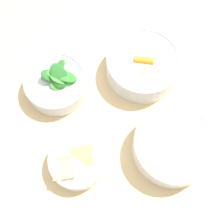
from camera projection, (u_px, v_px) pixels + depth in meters
ground_plane at (105, 159)px, 1.47m from camera, size 10.00×10.00×0.00m
dining_table at (100, 112)px, 0.86m from camera, size 1.19×1.00×0.75m
bowl_carrots at (143, 65)px, 0.76m from camera, size 0.18×0.18×0.07m
bowl_greens at (56, 82)px, 0.75m from camera, size 0.15×0.15×0.09m
bowl_beans_hotdog at (173, 146)px, 0.69m from camera, size 0.18×0.18×0.07m
bowl_cookies at (77, 161)px, 0.69m from camera, size 0.13×0.13×0.06m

